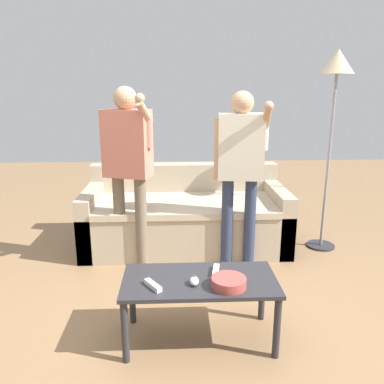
# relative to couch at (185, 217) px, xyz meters

# --- Properties ---
(ground_plane) EXTENTS (12.00, 12.00, 0.00)m
(ground_plane) POSITION_rel_couch_xyz_m (-0.04, -1.37, -0.29)
(ground_plane) COLOR #93704C
(couch) EXTENTS (2.02, 0.95, 0.78)m
(couch) POSITION_rel_couch_xyz_m (0.00, 0.00, 0.00)
(couch) COLOR #B7A88E
(couch) RESTS_ON ground
(coffee_table) EXTENTS (0.97, 0.47, 0.43)m
(coffee_table) POSITION_rel_couch_xyz_m (0.05, -1.60, 0.08)
(coffee_table) COLOR #2D2D33
(coffee_table) RESTS_ON ground
(snack_bowl) EXTENTS (0.21, 0.21, 0.06)m
(snack_bowl) POSITION_rel_couch_xyz_m (0.21, -1.71, 0.17)
(snack_bowl) COLOR #B24C47
(snack_bowl) RESTS_ON coffee_table
(game_remote_nunchuk) EXTENTS (0.06, 0.09, 0.05)m
(game_remote_nunchuk) POSITION_rel_couch_xyz_m (0.01, -1.67, 0.17)
(game_remote_nunchuk) COLOR white
(game_remote_nunchuk) RESTS_ON coffee_table
(floor_lamp) EXTENTS (0.31, 0.31, 1.92)m
(floor_lamp) POSITION_rel_couch_xyz_m (1.39, -0.15, 1.36)
(floor_lamp) COLOR #2D2D33
(floor_lamp) RESTS_ON ground
(player_right) EXTENTS (0.46, 0.37, 1.56)m
(player_right) POSITION_rel_couch_xyz_m (0.46, -0.53, 0.70)
(player_right) COLOR #2D3856
(player_right) RESTS_ON ground
(player_left) EXTENTS (0.46, 0.43, 1.60)m
(player_left) POSITION_rel_couch_xyz_m (-0.51, -0.47, 0.72)
(player_left) COLOR #756656
(player_left) RESTS_ON ground
(game_remote_wand_near) EXTENTS (0.12, 0.15, 0.03)m
(game_remote_wand_near) POSITION_rel_couch_xyz_m (-0.24, -1.70, 0.16)
(game_remote_wand_near) COLOR white
(game_remote_wand_near) RESTS_ON coffee_table
(game_remote_wand_far) EXTENTS (0.06, 0.15, 0.03)m
(game_remote_wand_far) POSITION_rel_couch_xyz_m (0.16, -1.52, 0.16)
(game_remote_wand_far) COLOR white
(game_remote_wand_far) RESTS_ON coffee_table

